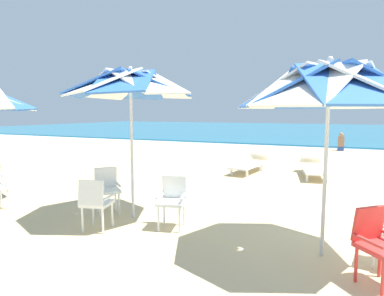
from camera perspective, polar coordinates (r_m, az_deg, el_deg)
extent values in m
plane|color=#D3B784|center=(7.57, 26.24, -9.17)|extent=(80.00, 80.00, 0.00)
cube|color=teal|center=(37.18, 24.66, 2.78)|extent=(80.00, 36.00, 0.10)
cube|color=white|center=(18.93, 25.04, -0.17)|extent=(80.00, 0.70, 0.01)
cylinder|color=silver|center=(4.71, 22.06, -5.22)|extent=(0.05, 0.05, 2.06)
cube|color=blue|center=(4.87, 29.21, 9.36)|extent=(1.34, 1.27, 0.56)
cube|color=white|center=(5.17, 25.37, 9.32)|extent=(1.27, 1.33, 0.56)
cube|color=blue|center=(5.18, 20.35, 9.52)|extent=(1.27, 1.34, 0.56)
cube|color=white|center=(4.90, 16.35, 9.87)|extent=(1.33, 1.27, 0.56)
cube|color=blue|center=(4.46, 15.55, 10.28)|extent=(1.34, 1.27, 0.56)
cube|color=white|center=(4.11, 19.32, 10.52)|extent=(1.27, 1.33, 0.56)
cube|color=blue|center=(4.09, 25.67, 10.28)|extent=(1.27, 1.34, 0.56)
cube|color=white|center=(4.43, 29.72, 9.72)|extent=(1.33, 1.27, 0.56)
sphere|color=silver|center=(4.67, 22.87, 14.00)|extent=(0.08, 0.08, 0.08)
cylinder|color=white|center=(4.83, 29.00, -15.46)|extent=(0.04, 0.04, 0.41)
cylinder|color=white|center=(5.16, 29.27, -14.08)|extent=(0.04, 0.04, 0.41)
cube|color=red|center=(4.30, 30.19, -14.87)|extent=(0.62, 0.62, 0.05)
cube|color=red|center=(4.36, 28.35, -11.38)|extent=(0.37, 0.35, 0.40)
cube|color=red|center=(4.12, 28.38, -14.05)|extent=(0.30, 0.32, 0.03)
cylinder|color=red|center=(4.16, 30.22, -19.06)|extent=(0.04, 0.04, 0.41)
cylinder|color=red|center=(4.62, 29.83, -16.49)|extent=(0.04, 0.04, 0.41)
cylinder|color=red|center=(4.38, 26.60, -17.59)|extent=(0.04, 0.04, 0.41)
cylinder|color=silver|center=(6.04, -10.38, -1.29)|extent=(0.05, 0.05, 2.30)
cube|color=blue|center=(5.91, -5.23, 11.04)|extent=(1.29, 1.23, 0.49)
cube|color=white|center=(6.32, -6.29, 10.72)|extent=(1.22, 1.32, 0.49)
cube|color=blue|center=(6.55, -9.57, 10.51)|extent=(1.23, 1.29, 0.49)
cube|color=white|center=(6.48, -13.34, 10.48)|extent=(1.32, 1.22, 0.49)
cube|color=blue|center=(6.15, -15.80, 10.65)|extent=(1.29, 1.23, 0.49)
cube|color=white|center=(5.72, -15.41, 11.01)|extent=(1.22, 1.32, 0.49)
cube|color=blue|center=(5.46, -11.88, 11.34)|extent=(1.23, 1.29, 0.49)
cube|color=white|center=(5.55, -7.44, 11.34)|extent=(1.32, 1.22, 0.49)
sphere|color=silver|center=(6.03, -10.67, 13.44)|extent=(0.08, 0.08, 0.08)
cube|color=white|center=(5.68, -16.13, -9.20)|extent=(0.53, 0.53, 0.05)
cube|color=white|center=(5.45, -17.17, -7.44)|extent=(0.43, 0.19, 0.40)
cube|color=white|center=(5.74, -17.96, -7.95)|extent=(0.13, 0.39, 0.03)
cube|color=white|center=(5.56, -14.31, -8.30)|extent=(0.13, 0.39, 0.03)
cylinder|color=white|center=(5.97, -16.81, -10.78)|extent=(0.04, 0.04, 0.41)
cylinder|color=white|center=(5.82, -13.68, -11.14)|extent=(0.04, 0.04, 0.41)
cylinder|color=white|center=(5.68, -18.50, -11.73)|extent=(0.04, 0.04, 0.41)
cylinder|color=white|center=(5.52, -15.25, -12.16)|extent=(0.04, 0.04, 0.41)
cube|color=white|center=(5.52, -3.58, -9.42)|extent=(0.53, 0.53, 0.05)
cube|color=white|center=(5.65, -3.10, -6.69)|extent=(0.43, 0.19, 0.40)
cube|color=white|center=(5.44, -1.53, -8.42)|extent=(0.13, 0.39, 0.03)
cube|color=white|center=(5.54, -5.62, -8.19)|extent=(0.13, 0.39, 0.03)
cylinder|color=white|center=(5.38, -2.18, -12.41)|extent=(0.04, 0.04, 0.41)
cylinder|color=white|center=(5.47, -5.86, -12.13)|extent=(0.04, 0.04, 0.41)
cylinder|color=white|center=(5.71, -1.38, -11.30)|extent=(0.04, 0.04, 0.41)
cylinder|color=white|center=(5.79, -4.85, -11.07)|extent=(0.04, 0.04, 0.41)
cube|color=white|center=(6.49, -14.43, -7.22)|extent=(0.62, 0.62, 0.05)
cube|color=white|center=(6.63, -14.77, -4.94)|extent=(0.35, 0.37, 0.40)
cube|color=white|center=(6.50, -12.71, -6.16)|extent=(0.32, 0.30, 0.03)
cube|color=white|center=(6.44, -16.23, -6.38)|extent=(0.32, 0.30, 0.03)
cylinder|color=white|center=(6.41, -12.54, -9.49)|extent=(0.04, 0.04, 0.41)
cylinder|color=white|center=(6.35, -15.70, -9.71)|extent=(0.04, 0.04, 0.41)
cylinder|color=white|center=(6.74, -13.13, -8.71)|extent=(0.04, 0.04, 0.41)
cylinder|color=white|center=(6.69, -16.13, -8.91)|extent=(0.04, 0.04, 0.41)
cube|color=blue|center=(7.81, -30.08, 7.32)|extent=(1.25, 1.19, 0.48)
cube|color=white|center=(8.22, -29.62, 7.25)|extent=(1.18, 1.28, 0.48)
cube|color=white|center=(7.66, -29.78, -4.96)|extent=(0.39, 0.14, 0.03)
cylinder|color=white|center=(7.56, -29.33, -7.73)|extent=(0.04, 0.04, 0.41)
cylinder|color=white|center=(7.88, -30.27, -7.24)|extent=(0.04, 0.04, 0.41)
cube|color=white|center=(10.32, 20.47, -3.51)|extent=(0.93, 1.79, 0.06)
cube|color=white|center=(11.33, 19.91, -1.69)|extent=(0.68, 0.58, 0.36)
cube|color=white|center=(9.76, 22.36, -4.97)|extent=(0.06, 0.06, 0.22)
cube|color=white|center=(9.70, 19.36, -4.92)|extent=(0.06, 0.06, 0.22)
cube|color=white|center=(11.00, 21.40, -3.70)|extent=(0.06, 0.06, 0.22)
cube|color=white|center=(10.95, 18.74, -3.65)|extent=(0.06, 0.06, 0.22)
cube|color=white|center=(10.61, 9.56, -2.95)|extent=(0.86, 1.77, 0.06)
cube|color=white|center=(11.56, 11.54, -1.29)|extent=(0.67, 0.55, 0.36)
cube|color=white|center=(9.96, 9.53, -4.37)|extent=(0.06, 0.06, 0.22)
cube|color=white|center=(10.16, 6.84, -4.12)|extent=(0.06, 0.06, 0.22)
cube|color=white|center=(11.13, 12.00, -3.30)|extent=(0.06, 0.06, 0.22)
cube|color=white|center=(11.31, 9.56, -3.10)|extent=(0.06, 0.06, 0.22)
cube|color=#2D4CA5|center=(18.10, 24.41, -0.11)|extent=(0.30, 0.24, 0.20)
cube|color=#9E7051|center=(18.05, 24.46, 1.02)|extent=(0.30, 0.25, 0.54)
sphere|color=#9E7051|center=(18.01, 24.51, 2.15)|extent=(0.20, 0.20, 0.20)
cube|color=#9E7051|center=(18.50, 24.40, -0.08)|extent=(0.26, 0.76, 0.14)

